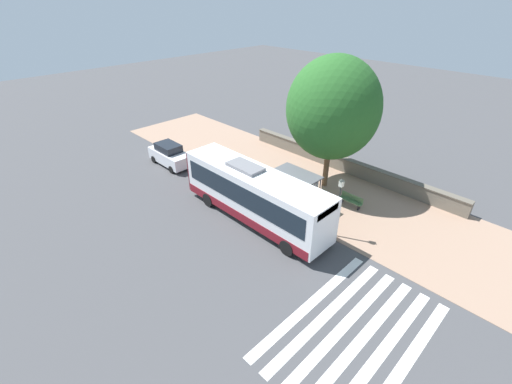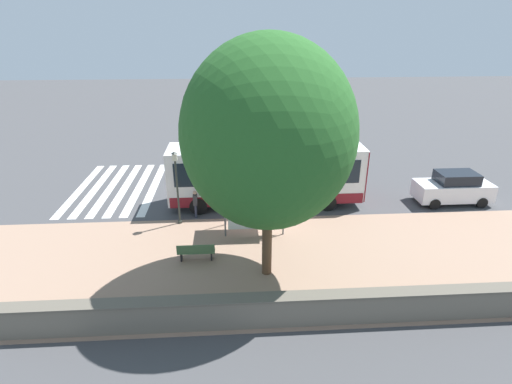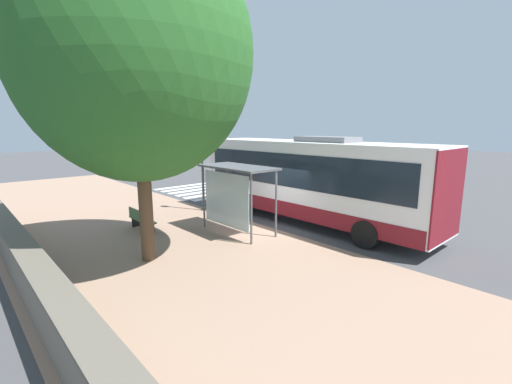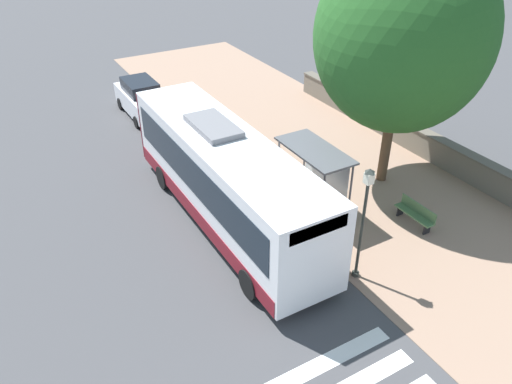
# 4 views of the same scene
# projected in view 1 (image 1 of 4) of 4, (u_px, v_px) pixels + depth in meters

# --- Properties ---
(ground_plane) EXTENTS (120.00, 120.00, 0.00)m
(ground_plane) POSITION_uv_depth(u_px,v_px,m) (277.00, 209.00, 24.39)
(ground_plane) COLOR #424244
(ground_plane) RESTS_ON ground
(sidewalk_plaza) EXTENTS (9.00, 44.00, 0.02)m
(sidewalk_plaza) POSITION_uv_depth(u_px,v_px,m) (315.00, 187.00, 27.11)
(sidewalk_plaza) COLOR #937560
(sidewalk_plaza) RESTS_ON ground
(crosswalk_stripes) EXTENTS (9.00, 5.25, 0.01)m
(crosswalk_stripes) POSITION_uv_depth(u_px,v_px,m) (354.00, 331.00, 15.66)
(crosswalk_stripes) COLOR silver
(crosswalk_stripes) RESTS_ON ground
(stone_wall) EXTENTS (0.60, 20.00, 1.23)m
(stone_wall) POSITION_uv_depth(u_px,v_px,m) (344.00, 164.00, 29.25)
(stone_wall) COLOR #6B6356
(stone_wall) RESTS_ON ground
(bus) EXTENTS (2.71, 11.30, 3.78)m
(bus) POSITION_uv_depth(u_px,v_px,m) (254.00, 194.00, 22.41)
(bus) COLOR white
(bus) RESTS_ON ground
(bus_shelter) EXTENTS (1.55, 3.27, 2.67)m
(bus_shelter) POSITION_uv_depth(u_px,v_px,m) (299.00, 178.00, 23.80)
(bus_shelter) COLOR #515459
(bus_shelter) RESTS_ON ground
(pedestrian) EXTENTS (0.34, 0.22, 1.61)m
(pedestrian) POSITION_uv_depth(u_px,v_px,m) (318.00, 223.00, 21.39)
(pedestrian) COLOR #2D3347
(pedestrian) RESTS_ON ground
(bench) EXTENTS (0.40, 1.72, 0.88)m
(bench) POSITION_uv_depth(u_px,v_px,m) (351.00, 200.00, 24.55)
(bench) COLOR #4C7247
(bench) RESTS_ON ground
(street_lamp_near) EXTENTS (0.28, 0.28, 4.10)m
(street_lamp_near) POSITION_uv_depth(u_px,v_px,m) (339.00, 203.00, 20.53)
(street_lamp_near) COLOR #2D332D
(street_lamp_near) RESTS_ON ground
(shade_tree) EXTENTS (6.70, 6.70, 9.92)m
(shade_tree) POSITION_uv_depth(u_px,v_px,m) (333.00, 109.00, 24.26)
(shade_tree) COLOR brown
(shade_tree) RESTS_ON ground
(parked_car_behind_bus) EXTENTS (1.91, 4.41, 1.94)m
(parked_car_behind_bus) POSITION_uv_depth(u_px,v_px,m) (170.00, 155.00, 30.17)
(parked_car_behind_bus) COLOR silver
(parked_car_behind_bus) RESTS_ON ground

